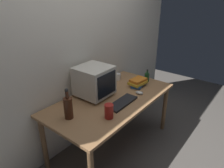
{
  "coord_description": "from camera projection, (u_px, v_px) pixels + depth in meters",
  "views": [
    {
      "loc": [
        -1.71,
        -1.35,
        1.89
      ],
      "look_at": [
        0.0,
        0.0,
        0.9
      ],
      "focal_mm": 33.2,
      "sensor_mm": 36.0,
      "label": 1
    }
  ],
  "objects": [
    {
      "name": "computer_mouse",
      "position": [
        139.0,
        93.0,
        2.55
      ],
      "size": [
        0.07,
        0.11,
        0.04
      ],
      "primitive_type": "ellipsoid",
      "rotation": [
        0.0,
        0.0,
        0.1
      ],
      "color": "beige",
      "rests_on": "desk"
    },
    {
      "name": "crt_monitor",
      "position": [
        94.0,
        81.0,
        2.43
      ],
      "size": [
        0.39,
        0.39,
        0.37
      ],
      "color": "beige",
      "rests_on": "desk"
    },
    {
      "name": "book_stack",
      "position": [
        138.0,
        82.0,
        2.74
      ],
      "size": [
        0.25,
        0.19,
        0.11
      ],
      "color": "#28569E",
      "rests_on": "desk"
    },
    {
      "name": "mug",
      "position": [
        118.0,
        77.0,
        2.95
      ],
      "size": [
        0.12,
        0.08,
        0.09
      ],
      "color": "white",
      "rests_on": "desk"
    },
    {
      "name": "keyboard",
      "position": [
        122.0,
        103.0,
        2.34
      ],
      "size": [
        0.42,
        0.16,
        0.02
      ],
      "primitive_type": "cube",
      "rotation": [
        0.0,
        0.0,
        0.02
      ],
      "color": "black",
      "rests_on": "desk"
    },
    {
      "name": "bottle_short",
      "position": [
        147.0,
        77.0,
        2.89
      ],
      "size": [
        0.06,
        0.06,
        0.18
      ],
      "color": "#1E4C23",
      "rests_on": "desk"
    },
    {
      "name": "bottle_tall",
      "position": [
        68.0,
        107.0,
        2.03
      ],
      "size": [
        0.09,
        0.09,
        0.33
      ],
      "color": "#472314",
      "rests_on": "desk"
    },
    {
      "name": "back_wall",
      "position": [
        81.0,
        48.0,
        2.52
      ],
      "size": [
        4.0,
        0.08,
        2.5
      ],
      "primitive_type": "cube",
      "color": "silver",
      "rests_on": "ground"
    },
    {
      "name": "ground_plane",
      "position": [
        112.0,
        145.0,
        2.76
      ],
      "size": [
        6.0,
        6.0,
        0.0
      ],
      "primitive_type": "plane",
      "color": "#56514C"
    },
    {
      "name": "metal_canister",
      "position": [
        109.0,
        111.0,
        2.05
      ],
      "size": [
        0.09,
        0.09,
        0.15
      ],
      "primitive_type": "cylinder",
      "color": "#A51E19",
      "rests_on": "desk"
    },
    {
      "name": "desk",
      "position": [
        112.0,
        103.0,
        2.5
      ],
      "size": [
        1.64,
        0.84,
        0.72
      ],
      "color": "#9E7047",
      "rests_on": "ground"
    }
  ]
}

